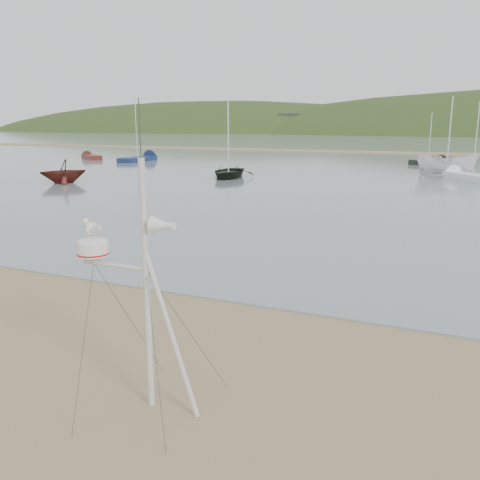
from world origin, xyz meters
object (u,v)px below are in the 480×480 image
at_px(sailboat_white_near, 459,175).
at_px(sailboat_blue_near, 147,158).
at_px(boat_dark, 228,148).
at_px(boat_red, 62,161).
at_px(sailboat_dark_mid, 437,161).
at_px(mast_rig, 144,338).
at_px(dinghy_red_far, 88,157).
at_px(boat_white, 448,146).

bearing_deg(sailboat_white_near, sailboat_blue_near, 167.92).
distance_m(boat_dark, sailboat_white_near, 17.99).
height_order(boat_red, sailboat_dark_mid, sailboat_dark_mid).
height_order(boat_dark, sailboat_white_near, sailboat_white_near).
distance_m(boat_red, sailboat_dark_mid, 38.05).
bearing_deg(sailboat_dark_mid, sailboat_blue_near, -165.46).
bearing_deg(mast_rig, sailboat_white_near, 84.22).
height_order(sailboat_dark_mid, dinghy_red_far, sailboat_dark_mid).
relative_size(boat_white, sailboat_white_near, 0.76).
bearing_deg(dinghy_red_far, sailboat_blue_near, 5.02).
relative_size(mast_rig, sailboat_dark_mid, 0.80).
bearing_deg(boat_red, sailboat_dark_mid, 84.89).
distance_m(sailboat_blue_near, sailboat_white_near, 34.33).
relative_size(boat_dark, dinghy_red_far, 0.87).
bearing_deg(boat_white, sailboat_blue_near, 82.44).
relative_size(boat_white, sailboat_blue_near, 0.64).
height_order(boat_dark, sailboat_dark_mid, sailboat_dark_mid).
bearing_deg(sailboat_blue_near, boat_dark, -39.22).
bearing_deg(sailboat_white_near, boat_dark, -158.03).
height_order(mast_rig, boat_white, boat_white).
bearing_deg(boat_red, boat_white, 67.06).
xyz_separation_m(boat_dark, boat_red, (-9.40, -7.89, -0.69)).
height_order(mast_rig, sailboat_blue_near, sailboat_blue_near).
bearing_deg(mast_rig, sailboat_dark_mid, 88.54).
distance_m(boat_white, sailboat_blue_near, 33.02).
bearing_deg(sailboat_dark_mid, boat_dark, -122.83).
bearing_deg(sailboat_dark_mid, mast_rig, -91.46).
bearing_deg(mast_rig, sailboat_blue_near, 124.02).
xyz_separation_m(boat_dark, boat_white, (15.57, 8.87, 0.09)).
xyz_separation_m(boat_white, sailboat_blue_near, (-32.57, 5.00, -2.12)).
xyz_separation_m(sailboat_dark_mid, sailboat_white_near, (2.41, -15.27, -0.00)).
xyz_separation_m(sailboat_white_near, dinghy_red_far, (-41.49, 6.49, -0.01)).
relative_size(sailboat_blue_near, sailboat_dark_mid, 1.30).
distance_m(mast_rig, dinghy_red_far, 57.59).
height_order(mast_rig, boat_red, mast_rig).
bearing_deg(boat_red, sailboat_blue_near, 142.43).
bearing_deg(boat_red, mast_rig, -12.06).
distance_m(mast_rig, sailboat_blue_near, 53.31).
height_order(sailboat_dark_mid, sailboat_white_near, sailboat_white_near).
relative_size(boat_red, sailboat_white_near, 0.51).
xyz_separation_m(mast_rig, boat_red, (-22.23, 22.41, 0.52)).
xyz_separation_m(boat_red, dinghy_red_far, (-15.52, 21.07, -1.34)).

